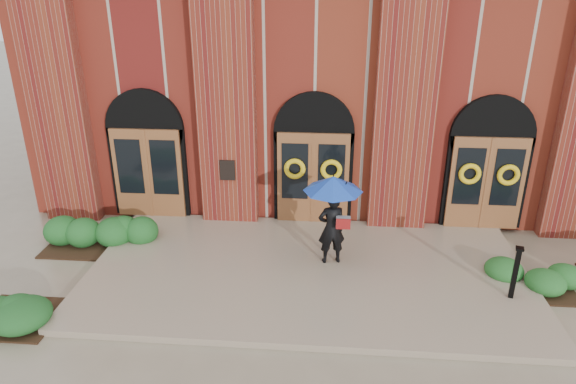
# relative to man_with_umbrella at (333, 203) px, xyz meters

# --- Properties ---
(ground) EXTENTS (90.00, 90.00, 0.00)m
(ground) POSITION_rel_man_with_umbrella_xyz_m (-0.52, -0.55, -1.65)
(ground) COLOR gray
(ground) RESTS_ON ground
(landing) EXTENTS (10.00, 5.30, 0.15)m
(landing) POSITION_rel_man_with_umbrella_xyz_m (-0.52, -0.40, -1.58)
(landing) COLOR gray
(landing) RESTS_ON ground
(church_building) EXTENTS (16.20, 12.53, 7.00)m
(church_building) POSITION_rel_man_with_umbrella_xyz_m (-0.52, 8.24, 1.85)
(church_building) COLOR maroon
(church_building) RESTS_ON ground
(man_with_umbrella) EXTENTS (1.60, 1.60, 2.14)m
(man_with_umbrella) POSITION_rel_man_with_umbrella_xyz_m (0.00, 0.00, 0.00)
(man_with_umbrella) COLOR black
(man_with_umbrella) RESTS_ON landing
(metal_post) EXTENTS (0.20, 0.20, 1.17)m
(metal_post) POSITION_rel_man_with_umbrella_xyz_m (3.78, -1.16, -0.88)
(metal_post) COLOR black
(metal_post) RESTS_ON landing
(hedge_wall_left) EXTENTS (2.66, 1.06, 0.68)m
(hedge_wall_left) POSITION_rel_man_with_umbrella_xyz_m (-5.72, 0.38, -1.31)
(hedge_wall_left) COLOR #1A501D
(hedge_wall_left) RESTS_ON ground
(hedge_front_left) EXTENTS (1.47, 1.26, 0.52)m
(hedge_front_left) POSITION_rel_man_with_umbrella_xyz_m (-6.24, -2.55, -1.39)
(hedge_front_left) COLOR #19491C
(hedge_front_left) RESTS_ON ground
(hedge_front_right) EXTENTS (1.34, 1.15, 0.47)m
(hedge_front_right) POSITION_rel_man_with_umbrella_xyz_m (4.58, -0.55, -1.41)
(hedge_front_right) COLOR #1E551F
(hedge_front_right) RESTS_ON ground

